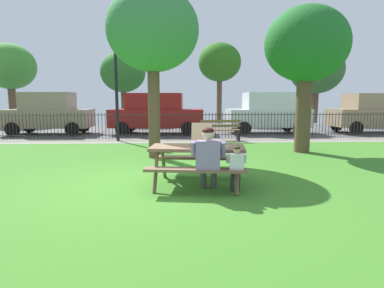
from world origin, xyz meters
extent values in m
cube|color=#3E7D26|center=(0.00, 1.63, -0.01)|extent=(28.00, 11.26, 0.02)
cube|color=gray|center=(0.00, 6.56, 0.00)|extent=(28.00, 1.40, 0.01)
cube|color=#515154|center=(0.00, 11.07, -0.01)|extent=(28.00, 7.61, 0.01)
cube|color=brown|center=(1.00, -0.19, 0.74)|extent=(1.88, 0.98, 0.06)
cube|color=brown|center=(0.93, -0.79, 0.44)|extent=(1.82, 0.51, 0.05)
cube|color=brown|center=(1.08, 0.40, 0.44)|extent=(1.82, 0.51, 0.05)
cylinder|color=brown|center=(0.22, -0.51, 0.35)|extent=(0.12, 0.44, 0.74)
cylinder|color=brown|center=(0.32, 0.31, 0.35)|extent=(0.12, 0.44, 0.74)
cylinder|color=brown|center=(1.68, -0.70, 0.35)|extent=(0.12, 0.44, 0.74)
cylinder|color=brown|center=(1.79, 0.12, 0.35)|extent=(0.12, 0.44, 0.74)
cube|color=tan|center=(1.08, -0.18, 0.78)|extent=(0.45, 0.45, 0.01)
cube|color=silver|center=(1.08, -0.18, 0.78)|extent=(0.41, 0.41, 0.00)
cube|color=tan|center=(1.06, -0.37, 0.80)|extent=(0.41, 0.05, 0.04)
cube|color=tan|center=(1.10, 0.02, 0.80)|extent=(0.41, 0.05, 0.04)
cube|color=tan|center=(0.88, -0.16, 0.80)|extent=(0.05, 0.41, 0.04)
cube|color=tan|center=(1.28, -0.19, 0.80)|extent=(0.05, 0.41, 0.04)
cube|color=tan|center=(1.10, 0.04, 1.01)|extent=(0.42, 0.21, 0.38)
cylinder|color=tan|center=(1.08, -0.18, 0.79)|extent=(0.35, 0.35, 0.01)
cylinder|color=#EAD270|center=(1.08, -0.18, 0.80)|extent=(0.32, 0.32, 0.00)
pyramid|color=#F0BE4D|center=(1.49, -0.14, 0.78)|extent=(0.24, 0.17, 0.01)
cube|color=tan|center=(1.37, -0.14, 0.78)|extent=(0.03, 0.19, 0.02)
cylinder|color=#494949|center=(1.10, -0.39, 0.22)|extent=(0.12, 0.12, 0.44)
cylinder|color=#494949|center=(1.07, -0.60, 0.47)|extent=(0.20, 0.44, 0.15)
cylinder|color=#494949|center=(1.30, -0.41, 0.22)|extent=(0.12, 0.12, 0.44)
cylinder|color=#494949|center=(1.27, -0.62, 0.47)|extent=(0.20, 0.44, 0.15)
cube|color=#8C72A5|center=(1.15, -0.82, 0.70)|extent=(0.44, 0.27, 0.52)
cylinder|color=#8C72A5|center=(0.90, -0.73, 0.80)|extent=(0.12, 0.22, 0.31)
cylinder|color=#8C72A5|center=(1.41, -0.80, 0.80)|extent=(0.12, 0.22, 0.31)
sphere|color=beige|center=(1.15, -0.80, 1.08)|extent=(0.21, 0.21, 0.21)
ellipsoid|color=#371110|center=(1.15, -0.81, 1.13)|extent=(0.21, 0.20, 0.12)
cylinder|color=#313131|center=(1.61, -0.63, 0.22)|extent=(0.07, 0.07, 0.44)
cylinder|color=#313131|center=(1.60, -0.75, 0.46)|extent=(0.12, 0.25, 0.09)
cylinder|color=#313131|center=(1.72, -0.65, 0.22)|extent=(0.07, 0.07, 0.44)
cylinder|color=#313131|center=(1.71, -0.77, 0.46)|extent=(0.12, 0.25, 0.09)
cube|color=silver|center=(1.64, -0.88, 0.59)|extent=(0.26, 0.16, 0.30)
cylinder|color=silver|center=(1.49, -0.83, 0.65)|extent=(0.07, 0.13, 0.18)
cylinder|color=silver|center=(1.79, -0.87, 0.65)|extent=(0.07, 0.13, 0.18)
sphere|color=tan|center=(1.64, -0.87, 0.81)|extent=(0.12, 0.12, 0.12)
ellipsoid|color=#2B290C|center=(1.64, -0.87, 0.84)|extent=(0.12, 0.12, 0.07)
cylinder|color=#2D2823|center=(0.00, 7.26, 1.01)|extent=(22.85, 0.03, 0.03)
cylinder|color=#2D2823|center=(0.00, 7.26, 0.17)|extent=(22.85, 0.03, 0.03)
cylinder|color=#2D2823|center=(-6.59, 7.26, 0.55)|extent=(0.02, 0.02, 1.10)
cylinder|color=#2D2823|center=(-6.45, 7.26, 0.55)|extent=(0.02, 0.02, 1.10)
cylinder|color=#2D2823|center=(-6.31, 7.26, 0.55)|extent=(0.02, 0.02, 1.10)
cylinder|color=#2D2823|center=(-6.17, 7.26, 0.55)|extent=(0.02, 0.02, 1.10)
cylinder|color=#2D2823|center=(-6.03, 7.26, 0.55)|extent=(0.02, 0.02, 1.10)
cylinder|color=#2D2823|center=(-5.89, 7.26, 0.55)|extent=(0.02, 0.02, 1.10)
cylinder|color=#2D2823|center=(-5.75, 7.26, 0.55)|extent=(0.02, 0.02, 1.10)
cylinder|color=#2D2823|center=(-5.61, 7.26, 0.55)|extent=(0.02, 0.02, 1.10)
cylinder|color=#2D2823|center=(-5.47, 7.26, 0.55)|extent=(0.02, 0.02, 1.10)
cylinder|color=#2D2823|center=(-5.33, 7.26, 0.55)|extent=(0.02, 0.02, 1.10)
cylinder|color=#2D2823|center=(-5.19, 7.26, 0.55)|extent=(0.02, 0.02, 1.10)
cylinder|color=#2D2823|center=(-5.05, 7.26, 0.55)|extent=(0.02, 0.02, 1.10)
cylinder|color=#2D2823|center=(-4.91, 7.26, 0.55)|extent=(0.02, 0.02, 1.10)
cylinder|color=#2D2823|center=(-4.77, 7.26, 0.55)|extent=(0.02, 0.02, 1.10)
cylinder|color=#2D2823|center=(-4.63, 7.26, 0.55)|extent=(0.02, 0.02, 1.10)
cylinder|color=#2D2823|center=(-4.48, 7.26, 0.55)|extent=(0.02, 0.02, 1.10)
cylinder|color=#2D2823|center=(-4.34, 7.26, 0.55)|extent=(0.02, 0.02, 1.10)
cylinder|color=#2D2823|center=(-4.20, 7.26, 0.55)|extent=(0.02, 0.02, 1.10)
cylinder|color=#2D2823|center=(-4.06, 7.26, 0.55)|extent=(0.02, 0.02, 1.10)
cylinder|color=#2D2823|center=(-3.92, 7.26, 0.55)|extent=(0.02, 0.02, 1.10)
cylinder|color=#2D2823|center=(-3.78, 7.26, 0.55)|extent=(0.02, 0.02, 1.10)
cylinder|color=#2D2823|center=(-3.64, 7.26, 0.55)|extent=(0.02, 0.02, 1.10)
cylinder|color=#2D2823|center=(-3.50, 7.26, 0.55)|extent=(0.02, 0.02, 1.10)
cylinder|color=#2D2823|center=(-3.36, 7.26, 0.55)|extent=(0.02, 0.02, 1.10)
cylinder|color=#2D2823|center=(-3.22, 7.26, 0.55)|extent=(0.02, 0.02, 1.10)
cylinder|color=#2D2823|center=(-3.08, 7.26, 0.55)|extent=(0.02, 0.02, 1.10)
cylinder|color=#2D2823|center=(-2.94, 7.26, 0.55)|extent=(0.02, 0.02, 1.10)
cylinder|color=#2D2823|center=(-2.80, 7.26, 0.55)|extent=(0.02, 0.02, 1.10)
cylinder|color=#2D2823|center=(-2.66, 7.26, 0.55)|extent=(0.02, 0.02, 1.10)
cylinder|color=#2D2823|center=(-2.52, 7.26, 0.55)|extent=(0.02, 0.02, 1.10)
cylinder|color=#2D2823|center=(-2.38, 7.26, 0.55)|extent=(0.02, 0.02, 1.10)
cylinder|color=#2D2823|center=(-2.24, 7.26, 0.55)|extent=(0.02, 0.02, 1.10)
cylinder|color=#2D2823|center=(-2.10, 7.26, 0.55)|extent=(0.02, 0.02, 1.10)
cylinder|color=#2D2823|center=(-1.96, 7.26, 0.55)|extent=(0.02, 0.02, 1.10)
cylinder|color=#2D2823|center=(-1.82, 7.26, 0.55)|extent=(0.02, 0.02, 1.10)
cylinder|color=#2D2823|center=(-1.68, 7.26, 0.55)|extent=(0.02, 0.02, 1.10)
cylinder|color=#2D2823|center=(-1.54, 7.26, 0.55)|extent=(0.02, 0.02, 1.10)
cylinder|color=#2D2823|center=(-1.40, 7.26, 0.55)|extent=(0.02, 0.02, 1.10)
cylinder|color=#2D2823|center=(-1.26, 7.26, 0.55)|extent=(0.02, 0.02, 1.10)
cylinder|color=#2D2823|center=(-1.12, 7.26, 0.55)|extent=(0.02, 0.02, 1.10)
cylinder|color=#2D2823|center=(-0.98, 7.26, 0.55)|extent=(0.02, 0.02, 1.10)
cylinder|color=#2D2823|center=(-0.84, 7.26, 0.55)|extent=(0.02, 0.02, 1.10)
cylinder|color=#2D2823|center=(-0.70, 7.26, 0.55)|extent=(0.02, 0.02, 1.10)
cylinder|color=#2D2823|center=(-0.56, 7.26, 0.55)|extent=(0.02, 0.02, 1.10)
cylinder|color=#2D2823|center=(-0.42, 7.26, 0.55)|extent=(0.02, 0.02, 1.10)
cylinder|color=#2D2823|center=(-0.28, 7.26, 0.55)|extent=(0.02, 0.02, 1.10)
cylinder|color=#2D2823|center=(-0.14, 7.26, 0.55)|extent=(0.02, 0.02, 1.10)
cylinder|color=#2D2823|center=(0.00, 7.26, 0.55)|extent=(0.02, 0.02, 1.10)
cylinder|color=#2D2823|center=(0.14, 7.26, 0.55)|extent=(0.02, 0.02, 1.10)
cylinder|color=#2D2823|center=(0.28, 7.26, 0.55)|extent=(0.02, 0.02, 1.10)
cylinder|color=#2D2823|center=(0.42, 7.26, 0.55)|extent=(0.02, 0.02, 1.10)
cylinder|color=#2D2823|center=(0.56, 7.26, 0.55)|extent=(0.02, 0.02, 1.10)
cylinder|color=#2D2823|center=(0.70, 7.26, 0.55)|extent=(0.02, 0.02, 1.10)
cylinder|color=#2D2823|center=(0.84, 7.26, 0.55)|extent=(0.02, 0.02, 1.10)
cylinder|color=#2D2823|center=(0.98, 7.26, 0.55)|extent=(0.02, 0.02, 1.10)
cylinder|color=#2D2823|center=(1.12, 7.26, 0.55)|extent=(0.02, 0.02, 1.10)
cylinder|color=#2D2823|center=(1.26, 7.26, 0.55)|extent=(0.02, 0.02, 1.10)
cylinder|color=#2D2823|center=(1.40, 7.26, 0.55)|extent=(0.02, 0.02, 1.10)
cylinder|color=#2D2823|center=(1.54, 7.26, 0.55)|extent=(0.02, 0.02, 1.10)
cylinder|color=#2D2823|center=(1.68, 7.26, 0.55)|extent=(0.02, 0.02, 1.10)
cylinder|color=#2D2823|center=(1.82, 7.26, 0.55)|extent=(0.02, 0.02, 1.10)
cylinder|color=#2D2823|center=(1.96, 7.26, 0.55)|extent=(0.02, 0.02, 1.10)
cylinder|color=#2D2823|center=(2.10, 7.26, 0.55)|extent=(0.02, 0.02, 1.10)
cylinder|color=#2D2823|center=(2.24, 7.26, 0.55)|extent=(0.02, 0.02, 1.10)
cylinder|color=#2D2823|center=(2.38, 7.26, 0.55)|extent=(0.02, 0.02, 1.10)
cylinder|color=#2D2823|center=(2.52, 7.26, 0.55)|extent=(0.02, 0.02, 1.10)
cylinder|color=#2D2823|center=(2.66, 7.26, 0.55)|extent=(0.02, 0.02, 1.10)
cylinder|color=#2D2823|center=(2.80, 7.26, 0.55)|extent=(0.02, 0.02, 1.10)
cylinder|color=#2D2823|center=(2.94, 7.26, 0.55)|extent=(0.02, 0.02, 1.10)
cylinder|color=#2D2823|center=(3.08, 7.26, 0.55)|extent=(0.02, 0.02, 1.10)
cylinder|color=#2D2823|center=(3.22, 7.26, 0.55)|extent=(0.02, 0.02, 1.10)
cylinder|color=#2D2823|center=(3.36, 7.26, 0.55)|extent=(0.02, 0.02, 1.10)
cylinder|color=#2D2823|center=(3.50, 7.26, 0.55)|extent=(0.02, 0.02, 1.10)
cylinder|color=#2D2823|center=(3.64, 7.26, 0.55)|extent=(0.02, 0.02, 1.10)
cylinder|color=#2D2823|center=(3.78, 7.26, 0.55)|extent=(0.02, 0.02, 1.10)
cylinder|color=#2D2823|center=(3.92, 7.26, 0.55)|extent=(0.02, 0.02, 1.10)
cylinder|color=#2D2823|center=(4.06, 7.26, 0.55)|extent=(0.02, 0.02, 1.10)
cylinder|color=#2D2823|center=(4.20, 7.26, 0.55)|extent=(0.02, 0.02, 1.10)
cylinder|color=#2D2823|center=(4.34, 7.26, 0.55)|extent=(0.02, 0.02, 1.10)
cylinder|color=#2D2823|center=(4.48, 7.26, 0.55)|extent=(0.02, 0.02, 1.10)
cylinder|color=#2D2823|center=(4.63, 7.26, 0.55)|extent=(0.02, 0.02, 1.10)
cylinder|color=#2D2823|center=(4.77, 7.26, 0.55)|extent=(0.02, 0.02, 1.10)
cylinder|color=#2D2823|center=(4.91, 7.26, 0.55)|extent=(0.02, 0.02, 1.10)
cylinder|color=#2D2823|center=(5.05, 7.26, 0.55)|extent=(0.02, 0.02, 1.10)
cylinder|color=#2D2823|center=(5.19, 7.26, 0.55)|extent=(0.02, 0.02, 1.10)
cylinder|color=#2D2823|center=(5.33, 7.26, 0.55)|extent=(0.02, 0.02, 1.10)
cylinder|color=#2D2823|center=(5.47, 7.26, 0.55)|extent=(0.02, 0.02, 1.10)
cylinder|color=#2D2823|center=(5.61, 7.26, 0.55)|extent=(0.02, 0.02, 1.10)
cylinder|color=#2D2823|center=(5.75, 7.26, 0.55)|extent=(0.02, 0.02, 1.10)
cylinder|color=#2D2823|center=(5.89, 7.26, 0.55)|extent=(0.02, 0.02, 1.10)
cylinder|color=#2D2823|center=(6.03, 7.26, 0.55)|extent=(0.02, 0.02, 1.10)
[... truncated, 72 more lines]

